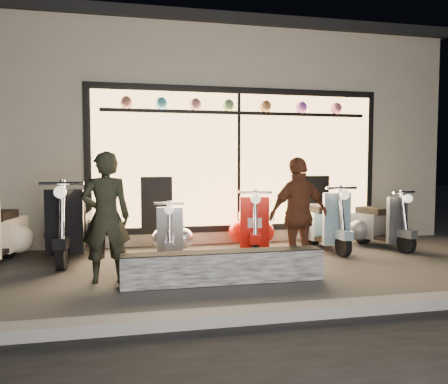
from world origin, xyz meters
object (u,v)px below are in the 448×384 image
(man, at_px, (106,217))
(woman, at_px, (299,215))
(graffiti_barrier, at_px, (224,267))
(scooter_silver, at_px, (172,234))
(scooter_red, at_px, (252,227))

(man, bearing_deg, woman, 177.06)
(graffiti_barrier, bearing_deg, woman, 17.28)
(graffiti_barrier, height_order, woman, woman)
(scooter_silver, xyz_separation_m, woman, (1.60, -1.40, 0.43))
(man, bearing_deg, scooter_red, -149.58)
(scooter_red, relative_size, man, 0.88)
(man, relative_size, woman, 1.04)
(graffiti_barrier, distance_m, scooter_red, 2.08)
(scooter_red, bearing_deg, man, -134.93)
(graffiti_barrier, bearing_deg, scooter_silver, 105.40)
(scooter_red, bearing_deg, scooter_silver, -163.23)
(scooter_red, bearing_deg, graffiti_barrier, -103.55)
(scooter_red, distance_m, woman, 1.58)
(scooter_silver, bearing_deg, man, -115.34)
(graffiti_barrier, xyz_separation_m, man, (-1.43, 0.35, 0.62))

